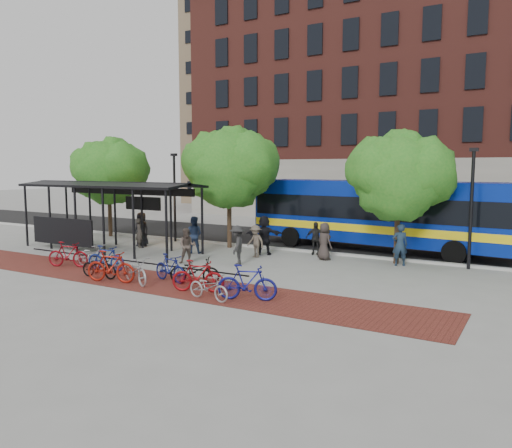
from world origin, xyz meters
The scene contains 34 objects.
ground centered at (0.00, 0.00, 0.00)m, with size 160.00×160.00×0.00m, color #9E9E99.
asphalt_street centered at (0.00, 8.00, 0.01)m, with size 160.00×8.00×0.01m, color black.
curb centered at (0.00, 4.00, 0.06)m, with size 160.00×0.25×0.12m, color #B7B7B2.
brick_strip centered at (-2.00, -5.00, 0.00)m, with size 24.00×3.00×0.01m, color maroon.
bike_rack_rail centered at (-3.30, -4.10, 0.00)m, with size 12.00×0.05×0.95m, color black.
building_tower centered at (-16.00, 40.00, 15.00)m, with size 22.00×22.00×30.00m, color #7A664C.
bus_shelter centered at (-8.13, -0.48, 3.00)m, with size 10.60×3.07×3.60m.
tree_a centered at (-11.91, 3.35, 4.24)m, with size 4.90×4.00×6.18m.
tree_b centered at (-2.90, 3.35, 4.46)m, with size 5.15×4.20×6.47m.
tree_c centered at (6.09, 3.35, 4.05)m, with size 4.66×3.80×5.92m.
lamp_post_left centered at (-7.00, 3.60, 2.75)m, with size 0.35×0.20×5.12m.
lamp_post_right centered at (9.00, 3.60, 2.75)m, with size 0.35×0.20×5.12m.
bus centered at (4.16, 6.29, 2.08)m, with size 13.65×4.29×3.63m.
bike_1 centered at (-6.10, -4.74, 0.56)m, with size 0.53×1.86×1.12m, color maroon.
bike_2 centered at (-5.07, -4.34, 0.52)m, with size 0.69×1.98×1.04m, color #B7B6B9.
bike_3 centered at (-4.13, -4.41, 0.53)m, with size 0.50×1.76×1.06m, color navy.
bike_4 centered at (-3.25, -5.58, 0.45)m, with size 0.60×1.72×0.90m, color black.
bike_5 centered at (-2.30, -5.89, 0.60)m, with size 0.57×2.01×1.21m, color maroon.
bike_6 centered at (-1.33, -5.58, 0.51)m, with size 0.68×1.95×1.02m, color #A0A1A3.
bike_7 centered at (-0.43, -4.70, 0.53)m, with size 0.50×1.77×1.06m, color navy.
bike_8 centered at (0.54, -4.44, 0.49)m, with size 0.65×1.87×0.98m, color black.
bike_9 centered at (1.43, -5.43, 0.57)m, with size 0.53×1.88×1.13m, color maroon.
bike_10 centered at (2.37, -6.10, 0.44)m, with size 0.58×1.66×0.87m, color #A0A0A2.
bike_11 centered at (3.48, -5.51, 0.59)m, with size 0.56×1.97×1.19m, color navy.
pedestrian_0 centered at (-7.52, 1.35, 0.93)m, with size 0.91×0.59×1.87m, color black.
pedestrian_1 centered at (-7.16, 0.79, 0.80)m, with size 0.59×0.38×1.61m, color #3C3630.
pedestrian_2 centered at (-3.57, 0.89, 0.94)m, with size 0.91×0.71×1.87m, color #1F2C49.
pedestrian_3 centered at (-0.26, 1.43, 0.78)m, with size 1.01×0.58×1.56m, color brown.
pedestrian_4 centered at (1.90, 3.62, 0.81)m, with size 0.95×0.40×1.63m, color black.
pedestrian_5 centered at (-0.26, 2.27, 0.98)m, with size 1.81×0.58×1.95m, color black.
pedestrian_6 centered at (2.85, 2.48, 0.88)m, with size 0.86×0.56×1.75m, color #372E2C.
pedestrian_7 centered at (6.27, 2.83, 0.93)m, with size 0.68×0.45×1.86m, color #1D2F44.
pedestrian_8 centered at (-2.11, -1.50, 0.81)m, with size 0.78×0.61×1.61m, color brown.
pedestrian_9 centered at (-0.02, -0.60, 0.88)m, with size 1.14×0.65×1.76m, color #2B2B2B.
Camera 1 is at (11.72, -19.05, 4.29)m, focal length 35.00 mm.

